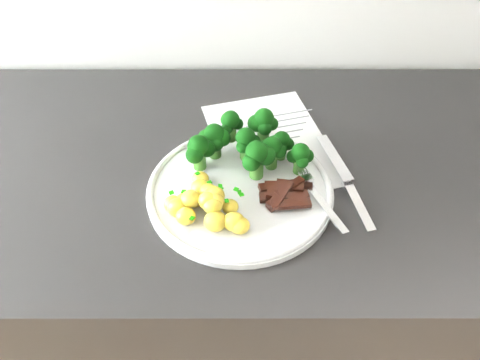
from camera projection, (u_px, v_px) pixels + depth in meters
name	position (u px, v px, depth m)	size (l,w,h in m)	color
counter	(262.00, 307.00, 1.16)	(2.34, 0.59, 0.88)	black
recipe_paper	(271.00, 143.00, 0.89)	(0.26, 0.31, 0.00)	silver
plate	(240.00, 190.00, 0.80)	(0.30, 0.30, 0.02)	silver
broccoli	(249.00, 142.00, 0.82)	(0.20, 0.13, 0.07)	#2E5E1D
potatoes	(205.00, 205.00, 0.75)	(0.13, 0.12, 0.04)	gold
beef_strips	(286.00, 194.00, 0.78)	(0.09, 0.07, 0.02)	black
fork	(320.00, 197.00, 0.78)	(0.07, 0.16, 0.02)	silver
knife	(351.00, 191.00, 0.80)	(0.07, 0.22, 0.02)	silver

